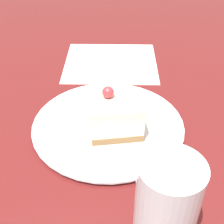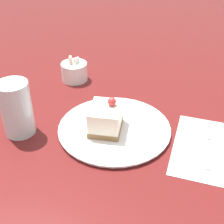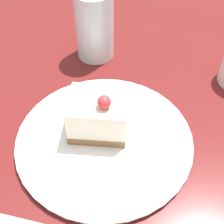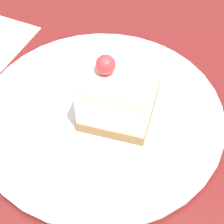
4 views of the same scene
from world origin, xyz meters
TOP-DOWN VIEW (x-y plane):
  - ground_plane at (0.00, 0.00)m, footprint 4.00×4.00m
  - plate at (-0.01, 0.01)m, footprint 0.28×0.28m
  - cake_slice at (-0.03, -0.01)m, footprint 0.08×0.10m
  - drinking_glass at (-0.24, -0.05)m, footprint 0.08×0.08m

SIDE VIEW (x-z plane):
  - ground_plane at x=0.00m, z-range 0.00..0.00m
  - plate at x=-0.01m, z-range 0.00..0.01m
  - cake_slice at x=-0.03m, z-range 0.00..0.09m
  - drinking_glass at x=-0.24m, z-range 0.00..0.14m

